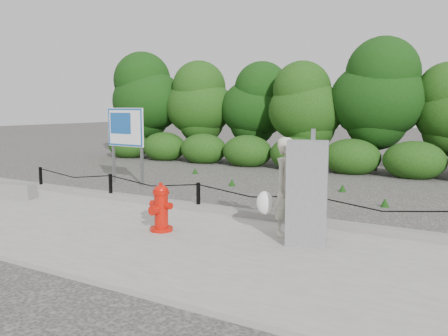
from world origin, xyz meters
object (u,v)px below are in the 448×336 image
fire_hydrant (161,208)px  pedestrian (286,188)px  utility_cabinet (307,193)px  concrete_block (12,191)px  advertising_sign (126,131)px

fire_hydrant → pedestrian: 2.22m
pedestrian → utility_cabinet: utility_cabinet is taller
pedestrian → concrete_block: (-6.93, -0.33, -0.64)m
concrete_block → advertising_sign: (0.59, 3.34, 1.30)m
utility_cabinet → fire_hydrant: bearing=174.6°
fire_hydrant → advertising_sign: bearing=141.1°
pedestrian → advertising_sign: bearing=78.7°
concrete_block → advertising_sign: bearing=79.9°
pedestrian → advertising_sign: 7.05m
pedestrian → concrete_block: pedestrian is taller
concrete_block → advertising_sign: 3.63m
utility_cabinet → advertising_sign: (-6.85, 3.37, 0.65)m
fire_hydrant → pedestrian: (1.99, 0.88, 0.41)m
utility_cabinet → pedestrian: bearing=127.3°
pedestrian → advertising_sign: advertising_sign is taller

